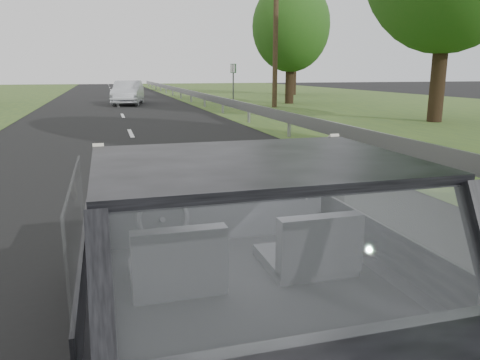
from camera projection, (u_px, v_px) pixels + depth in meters
ground at (234, 359)px, 3.13m from camera, size 140.00×140.00×0.00m
subject_car at (234, 258)px, 2.97m from camera, size 1.80×4.00×1.45m
dashboard at (212, 211)px, 3.52m from camera, size 1.58×0.45×0.30m
driver_seat at (177, 259)px, 2.55m from camera, size 0.50×0.72×0.42m
passenger_seat at (312, 245)px, 2.77m from camera, size 0.50×0.72×0.42m
steering_wheel at (163, 219)px, 3.12m from camera, size 0.36×0.36×0.04m
cat at (240, 181)px, 3.51m from camera, size 0.57×0.30×0.25m
guardrail at (286, 117)px, 13.52m from camera, size 0.05×90.00×0.32m
other_car at (128, 93)px, 26.65m from camera, size 2.29×4.29×1.34m
highway_sign at (233, 83)px, 29.17m from camera, size 0.19×0.93×2.31m
utility_pole at (276, 29)px, 23.74m from camera, size 0.30×0.30×7.92m
tree_2 at (290, 45)px, 26.69m from camera, size 5.17×5.17×6.66m
tree_3 at (294, 41)px, 36.64m from camera, size 5.68×5.68×8.36m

